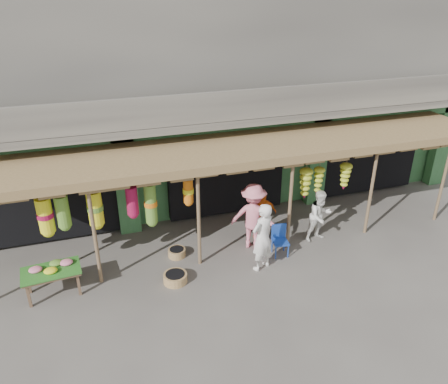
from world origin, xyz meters
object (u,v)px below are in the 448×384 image
object	(u,v)px
flower_table	(52,271)
person_right	(320,216)
person_front	(262,237)
person_vendor	(262,215)
person_shopper	(253,216)
blue_chair	(280,238)

from	to	relation	value
flower_table	person_right	bearing A→B (deg)	-3.39
flower_table	person_front	distance (m)	5.04
flower_table	person_vendor	xyz separation A→B (m)	(5.54, 0.74, 0.14)
person_right	person_vendor	xyz separation A→B (m)	(-1.52, 0.54, 0.01)
person_front	person_right	world-z (taller)	person_front
person_shopper	person_right	bearing A→B (deg)	-156.48
person_vendor	person_shopper	size ratio (longest dim) A/B	0.82
person_vendor	blue_chair	bearing A→B (deg)	95.57
flower_table	person_right	size ratio (longest dim) A/B	0.90
person_front	blue_chair	bearing A→B (deg)	-170.41
blue_chair	person_right	bearing A→B (deg)	19.86
person_right	person_vendor	size ratio (longest dim) A/B	0.99
person_vendor	person_shopper	world-z (taller)	person_shopper
person_right	flower_table	bearing A→B (deg)	171.60
blue_chair	person_shopper	size ratio (longest dim) A/B	0.45
flower_table	person_shopper	distance (m)	5.19
blue_chair	person_front	world-z (taller)	person_front
person_front	flower_table	bearing A→B (deg)	-30.53
flower_table	person_front	bearing A→B (deg)	-11.57
person_right	blue_chair	bearing A→B (deg)	-177.41
blue_chair	flower_table	bearing A→B (deg)	-173.76
flower_table	person_vendor	size ratio (longest dim) A/B	0.89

